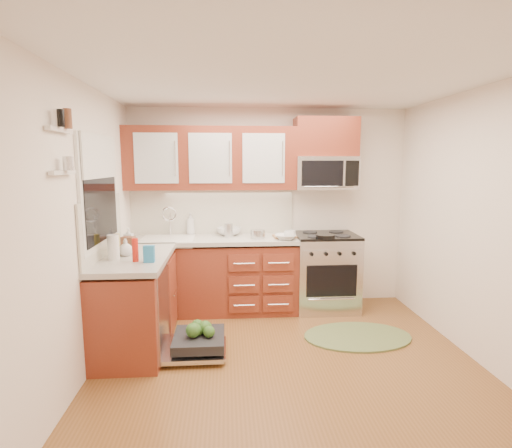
{
  "coord_description": "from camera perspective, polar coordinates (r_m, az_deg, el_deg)",
  "views": [
    {
      "loc": [
        -0.54,
        -3.35,
        1.81
      ],
      "look_at": [
        -0.23,
        0.85,
        1.18
      ],
      "focal_mm": 28.0,
      "sensor_mm": 36.0,
      "label": 1
    }
  ],
  "objects": [
    {
      "name": "backsplash_left",
      "position": [
        4.1,
        -21.12,
        -0.44
      ],
      "size": [
        0.02,
        1.25,
        0.57
      ],
      "primitive_type": "cube",
      "color": "silver",
      "rests_on": "ground"
    },
    {
      "name": "cabinet_over_mw",
      "position": [
        5.08,
        9.92,
        12.12
      ],
      "size": [
        0.76,
        0.35,
        0.47
      ],
      "primitive_type": "cube",
      "color": "maroon",
      "rests_on": "ground"
    },
    {
      "name": "soap_bottle_a",
      "position": [
        5.1,
        -9.33,
        0.04
      ],
      "size": [
        0.13,
        0.13,
        0.28
      ],
      "primitive_type": "imported",
      "rotation": [
        0.0,
        0.0,
        0.28
      ],
      "color": "#999999",
      "rests_on": "countertop_back"
    },
    {
      "name": "sink",
      "position": [
        4.92,
        -12.43,
        -3.47
      ],
      "size": [
        0.62,
        0.5,
        0.26
      ],
      "primitive_type": null,
      "color": "white",
      "rests_on": "ground"
    },
    {
      "name": "stock_pot",
      "position": [
        4.78,
        0.24,
        -1.45
      ],
      "size": [
        0.19,
        0.19,
        0.1
      ],
      "primitive_type": "cylinder",
      "rotation": [
        0.0,
        0.0,
        0.1
      ],
      "color": "silver",
      "rests_on": "countertop_back"
    },
    {
      "name": "red_bottle",
      "position": [
        3.82,
        -16.87,
        -3.57
      ],
      "size": [
        0.07,
        0.07,
        0.22
      ],
      "primitive_type": "cylinder",
      "rotation": [
        0.0,
        0.0,
        -0.17
      ],
      "color": "red",
      "rests_on": "countertop_left"
    },
    {
      "name": "canister",
      "position": [
        4.88,
        -3.93,
        -0.9
      ],
      "size": [
        0.13,
        0.13,
        0.17
      ],
      "primitive_type": "cylinder",
      "rotation": [
        0.0,
        0.0,
        -0.25
      ],
      "color": "silver",
      "rests_on": "countertop_back"
    },
    {
      "name": "cup",
      "position": [
        4.73,
        4.86,
        -1.57
      ],
      "size": [
        0.18,
        0.18,
        0.11
      ],
      "primitive_type": "imported",
      "rotation": [
        0.0,
        0.0,
        -0.43
      ],
      "color": "#999999",
      "rests_on": "countertop_back"
    },
    {
      "name": "mustard_bottle",
      "position": [
        4.12,
        -19.33,
        -2.82
      ],
      "size": [
        0.09,
        0.09,
        0.21
      ],
      "primitive_type": "cylinder",
      "rotation": [
        0.0,
        0.0,
        0.39
      ],
      "color": "gold",
      "rests_on": "countertop_left"
    },
    {
      "name": "wall_back",
      "position": [
        5.16,
        1.83,
        2.34
      ],
      "size": [
        3.5,
        0.04,
        2.5
      ],
      "primitive_type": "cube",
      "color": "white",
      "rests_on": "ground"
    },
    {
      "name": "soap_bottle_c",
      "position": [
        4.08,
        -18.14,
        -3.19
      ],
      "size": [
        0.17,
        0.17,
        0.17
      ],
      "primitive_type": "imported",
      "rotation": [
        0.0,
        0.0,
        0.34
      ],
      "color": "#999999",
      "rests_on": "countertop_left"
    },
    {
      "name": "wall_right",
      "position": [
        4.09,
        29.86,
        -0.44
      ],
      "size": [
        0.04,
        3.5,
        2.5
      ],
      "primitive_type": "cube",
      "color": "white",
      "rests_on": "ground"
    },
    {
      "name": "ceiling",
      "position": [
        3.46,
        5.18,
        20.03
      ],
      "size": [
        3.5,
        3.5,
        0.0
      ],
      "primitive_type": "plane",
      "rotation": [
        3.14,
        0.0,
        0.0
      ],
      "color": "white",
      "rests_on": "ground"
    },
    {
      "name": "skillet",
      "position": [
        4.75,
        9.88,
        -1.74
      ],
      "size": [
        0.28,
        0.28,
        0.04
      ],
      "primitive_type": "cylinder",
      "rotation": [
        0.0,
        0.0,
        0.31
      ],
      "color": "black",
      "rests_on": "range"
    },
    {
      "name": "wooden_box",
      "position": [
        4.41,
        -17.78,
        -2.57
      ],
      "size": [
        0.15,
        0.12,
        0.13
      ],
      "primitive_type": "cube",
      "rotation": [
        0.0,
        0.0,
        -0.21
      ],
      "color": "brown",
      "rests_on": "countertop_left"
    },
    {
      "name": "cutting_board",
      "position": [
        4.88,
        4.34,
        -1.76
      ],
      "size": [
        0.33,
        0.22,
        0.02
      ],
      "primitive_type": "cube",
      "rotation": [
        0.0,
        0.0,
        0.08
      ],
      "color": "#B07650",
      "rests_on": "countertop_back"
    },
    {
      "name": "base_cabinet_left",
      "position": [
        4.21,
        -16.75,
        -11.01
      ],
      "size": [
        0.6,
        1.25,
        0.85
      ],
      "primitive_type": "cube",
      "color": "maroon",
      "rests_on": "ground"
    },
    {
      "name": "floor",
      "position": [
        3.84,
        4.65,
        -19.56
      ],
      "size": [
        3.5,
        3.5,
        0.0
      ],
      "primitive_type": "plane",
      "color": "brown",
      "rests_on": "ground"
    },
    {
      "name": "window",
      "position": [
        4.04,
        -21.48,
        4.28
      ],
      "size": [
        0.03,
        1.05,
        1.05
      ],
      "primitive_type": null,
      "color": "white",
      "rests_on": "ground"
    },
    {
      "name": "bowl_b",
      "position": [
        5.02,
        -3.88,
        -1.05
      ],
      "size": [
        0.38,
        0.38,
        0.09
      ],
      "primitive_type": "imported",
      "rotation": [
        0.0,
        0.0,
        -0.29
      ],
      "color": "#999999",
      "rests_on": "countertop_back"
    },
    {
      "name": "bowl_a",
      "position": [
        4.73,
        4.26,
        -1.86
      ],
      "size": [
        0.3,
        0.3,
        0.06
      ],
      "primitive_type": "imported",
      "rotation": [
        0.0,
        0.0,
        -0.22
      ],
      "color": "#999999",
      "rests_on": "countertop_back"
    },
    {
      "name": "dishwasher",
      "position": [
        4.04,
        -8.71,
        -16.57
      ],
      "size": [
        0.7,
        0.6,
        0.2
      ],
      "primitive_type": null,
      "color": "silver",
      "rests_on": "ground"
    },
    {
      "name": "shelf_lower",
      "position": [
        3.22,
        -25.87,
        6.64
      ],
      "size": [
        0.04,
        0.4,
        0.03
      ],
      "primitive_type": "cube",
      "color": "white",
      "rests_on": "ground"
    },
    {
      "name": "upper_cabinets",
      "position": [
        4.93,
        -6.45,
        9.28
      ],
      "size": [
        2.05,
        0.35,
        0.75
      ],
      "primitive_type": null,
      "color": "maroon",
      "rests_on": "ground"
    },
    {
      "name": "backsplash_back",
      "position": [
        5.12,
        -6.25,
        1.8
      ],
      "size": [
        2.05,
        0.02,
        0.57
      ],
      "primitive_type": "cube",
      "color": "silver",
      "rests_on": "ground"
    },
    {
      "name": "paper_towel_roll",
      "position": [
        3.95,
        -19.71,
        -3.15
      ],
      "size": [
        0.12,
        0.12,
        0.23
      ],
      "primitive_type": "cylinder",
      "rotation": [
        0.0,
        0.0,
        -0.11
      ],
      "color": "white",
      "rests_on": "countertop_left"
    },
    {
      "name": "range",
      "position": [
        5.11,
        9.83,
        -6.7
      ],
      "size": [
        0.76,
        0.64,
        0.95
      ],
      "primitive_type": null,
      "color": "silver",
      "rests_on": "ground"
    },
    {
      "name": "microwave",
      "position": [
        5.05,
        9.86,
        7.2
      ],
      "size": [
        0.76,
        0.38,
        0.4
      ],
      "primitive_type": null,
      "color": "silver",
      "rests_on": "ground"
    },
    {
      "name": "shelf_upper",
      "position": [
        3.23,
        -26.23,
        11.95
      ],
      "size": [
        0.04,
        0.4,
        0.03
      ],
      "primitive_type": "cube",
      "color": "white",
      "rests_on": "ground"
    },
    {
      "name": "blue_carton",
      "position": [
        3.76,
        -15.02,
        -4.14
      ],
      "size": [
        0.1,
        0.06,
        0.15
      ],
      "primitive_type": "cube",
      "rotation": [
        0.0,
        0.0,
        -0.02
      ],
      "color": "#277DB9",
      "rests_on": "countertop_left"
    },
    {
      "name": "countertop_left",
      "position": [
        4.08,
        -16.9,
        -4.71
      ],
      "size": [
        0.64,
        1.27,
        0.05
      ],
      "primitive_type": "cube",
      "color": "beige",
      "rests_on": "base_cabinet_left"
    },
    {
      "name": "base_cabinet_back",
      "position": [
        5.0,
        -6.22,
        -7.57
      ],
      "size": [
        2.05,
        0.6,
        0.85
      ],
      "primitive_type": "cube",
      "color": "maroon",
      "rests_on": "ground"
    },
    {
      "name": "countertop_back",
      "position": [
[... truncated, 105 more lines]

